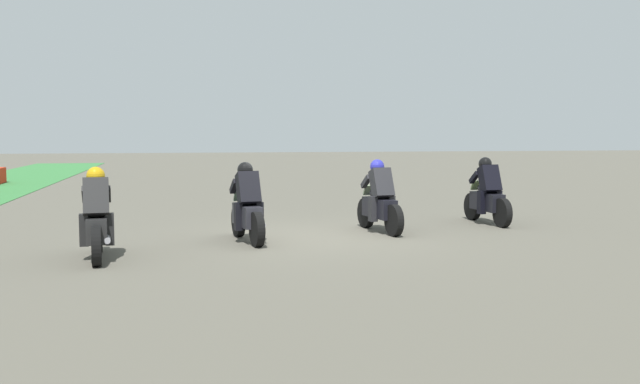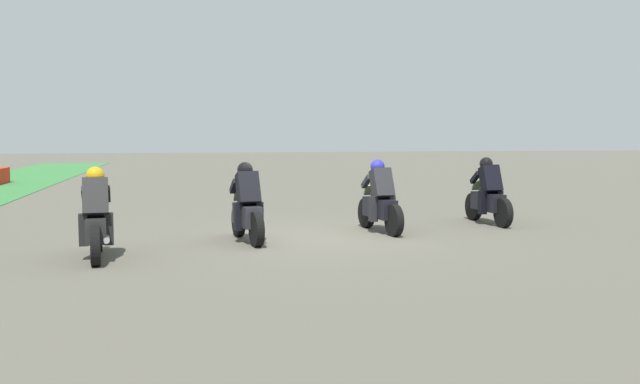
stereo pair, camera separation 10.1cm
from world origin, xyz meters
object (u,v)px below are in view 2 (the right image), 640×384
at_px(rider_lane_c, 247,209).
at_px(rider_lane_b, 380,202).
at_px(rider_lane_d, 96,221).
at_px(rider_lane_a, 488,196).

bearing_deg(rider_lane_c, rider_lane_b, -83.76).
xyz_separation_m(rider_lane_c, rider_lane_d, (-1.37, 2.58, 0.00)).
bearing_deg(rider_lane_a, rider_lane_c, 102.27).
relative_size(rider_lane_b, rider_lane_d, 1.00).
relative_size(rider_lane_a, rider_lane_b, 1.00).
bearing_deg(rider_lane_b, rider_lane_a, -82.22).
bearing_deg(rider_lane_c, rider_lane_a, -83.26).
relative_size(rider_lane_a, rider_lane_d, 1.00).
xyz_separation_m(rider_lane_a, rider_lane_d, (-2.98, 8.18, 0.00)).
bearing_deg(rider_lane_c, rider_lane_d, 108.72).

